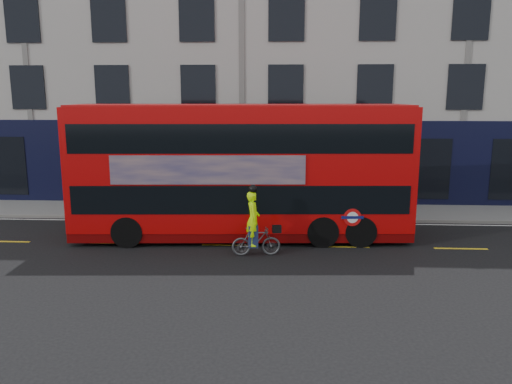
{
  "coord_description": "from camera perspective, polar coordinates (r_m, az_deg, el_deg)",
  "views": [
    {
      "loc": [
        1.86,
        -15.16,
        5.16
      ],
      "look_at": [
        1.0,
        1.22,
        1.96
      ],
      "focal_mm": 35.0,
      "sensor_mm": 36.0,
      "label": 1
    }
  ],
  "objects": [
    {
      "name": "bus",
      "position": [
        17.97,
        -1.53,
        2.46
      ],
      "size": [
        12.11,
        3.38,
        4.83
      ],
      "rotation": [
        0.0,
        0.0,
        0.06
      ],
      "color": "#C00708",
      "rests_on": "ground"
    },
    {
      "name": "ground",
      "position": [
        16.12,
        -3.83,
        -7.64
      ],
      "size": [
        120.0,
        120.0,
        0.0
      ],
      "primitive_type": "plane",
      "color": "black",
      "rests_on": "ground"
    },
    {
      "name": "cyclist",
      "position": [
        16.18,
        -0.12,
        -4.54
      ],
      "size": [
        1.64,
        0.69,
        2.35
      ],
      "rotation": [
        0.0,
        0.0,
        0.13
      ],
      "color": "#4D5053",
      "rests_on": "ground"
    },
    {
      "name": "road_edge_line",
      "position": [
        20.6,
        -2.29,
        -3.45
      ],
      "size": [
        58.0,
        0.1,
        0.01
      ],
      "primitive_type": "cube",
      "color": "silver",
      "rests_on": "ground"
    },
    {
      "name": "building_terrace",
      "position": [
        28.26,
        -0.82,
        15.78
      ],
      "size": [
        50.0,
        10.07,
        15.0
      ],
      "color": "#AAA6A0",
      "rests_on": "ground"
    },
    {
      "name": "lane_dashes",
      "position": [
        17.54,
        -3.25,
        -6.07
      ],
      "size": [
        58.0,
        0.12,
        0.01
      ],
      "primitive_type": null,
      "color": "yellow",
      "rests_on": "ground"
    },
    {
      "name": "kerb",
      "position": [
        20.88,
        -2.21,
        -3.08
      ],
      "size": [
        60.0,
        0.12,
        0.13
      ],
      "primitive_type": "cube",
      "color": "gray",
      "rests_on": "ground"
    },
    {
      "name": "pavement",
      "position": [
        22.33,
        -1.87,
        -2.16
      ],
      "size": [
        60.0,
        3.0,
        0.12
      ],
      "primitive_type": "cube",
      "color": "slate",
      "rests_on": "ground"
    }
  ]
}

